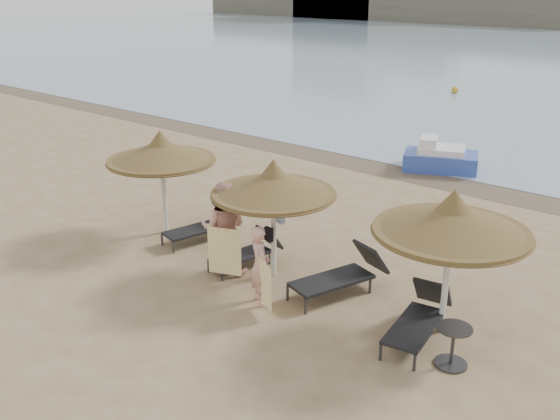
% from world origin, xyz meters
% --- Properties ---
extents(ground, '(160.00, 160.00, 0.00)m').
position_xyz_m(ground, '(0.00, 0.00, 0.00)').
color(ground, '#9B8362').
rests_on(ground, ground).
extents(wet_sand_strip, '(200.00, 1.60, 0.01)m').
position_xyz_m(wet_sand_strip, '(0.00, 9.40, 0.00)').
color(wet_sand_strip, brown).
rests_on(wet_sand_strip, ground).
extents(far_shore, '(150.00, 54.80, 12.00)m').
position_xyz_m(far_shore, '(-25.10, 77.82, 2.91)').
color(far_shore, brown).
rests_on(far_shore, ground).
extents(palapa_left, '(2.66, 2.66, 2.63)m').
position_xyz_m(palapa_left, '(-4.13, 1.08, 2.10)').
color(palapa_left, silver).
rests_on(palapa_left, ground).
extents(palapa_center, '(2.62, 2.62, 2.60)m').
position_xyz_m(palapa_center, '(-0.49, 0.97, 2.07)').
color(palapa_center, silver).
rests_on(palapa_center, ground).
extents(palapa_right, '(2.75, 2.75, 2.73)m').
position_xyz_m(palapa_right, '(3.32, 1.17, 2.17)').
color(palapa_right, silver).
rests_on(palapa_right, ground).
extents(lounger_far_left, '(1.02, 1.95, 0.83)m').
position_xyz_m(lounger_far_left, '(-3.08, 1.38, 0.37)').
color(lounger_far_left, '#323234').
rests_on(lounger_far_left, ground).
extents(lounger_near_left, '(0.88, 1.80, 0.77)m').
position_xyz_m(lounger_near_left, '(-1.25, 1.02, 0.35)').
color(lounger_near_left, '#323234').
rests_on(lounger_near_left, ground).
extents(lounger_near_right, '(1.33, 2.23, 0.95)m').
position_xyz_m(lounger_near_right, '(1.11, 1.25, 0.43)').
color(lounger_near_right, '#323234').
rests_on(lounger_near_right, ground).
extents(lounger_far_right, '(0.94, 2.05, 0.88)m').
position_xyz_m(lounger_far_right, '(3.09, 0.75, 0.40)').
color(lounger_far_right, '#323234').
rests_on(lounger_far_right, ground).
extents(side_table, '(0.59, 0.59, 0.71)m').
position_xyz_m(side_table, '(3.93, 0.28, 0.34)').
color(side_table, '#323234').
rests_on(side_table, ground).
extents(person_left, '(1.32, 1.20, 2.40)m').
position_xyz_m(person_left, '(-1.40, 0.39, 1.20)').
color(person_left, tan).
rests_on(person_left, ground).
extents(person_right, '(1.03, 0.92, 1.89)m').
position_xyz_m(person_right, '(0.09, -0.14, 0.94)').
color(person_right, tan).
rests_on(person_right, ground).
extents(towel_left, '(0.70, 0.29, 1.04)m').
position_xyz_m(towel_left, '(-1.05, 0.04, 0.72)').
color(towel_left, yellow).
rests_on(towel_left, ground).
extents(towel_right, '(0.58, 0.32, 0.90)m').
position_xyz_m(towel_right, '(0.44, -0.39, 0.62)').
color(towel_right, yellow).
rests_on(towel_right, ground).
extents(bag_patterned, '(0.35, 0.23, 0.42)m').
position_xyz_m(bag_patterned, '(-0.49, 1.15, 1.39)').
color(bag_patterned, white).
rests_on(bag_patterned, ground).
extents(bag_dark, '(0.22, 0.10, 0.30)m').
position_xyz_m(bag_dark, '(-0.49, 0.81, 1.01)').
color(bag_dark, black).
rests_on(bag_dark, ground).
extents(pedal_boat, '(2.71, 2.21, 1.10)m').
position_xyz_m(pedal_boat, '(-1.28, 10.49, 0.41)').
color(pedal_boat, '#314CAE').
rests_on(pedal_boat, ground).
extents(buoy_left, '(0.39, 0.39, 0.39)m').
position_xyz_m(buoy_left, '(-7.18, 24.51, 0.20)').
color(buoy_left, gold).
rests_on(buoy_left, ground).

